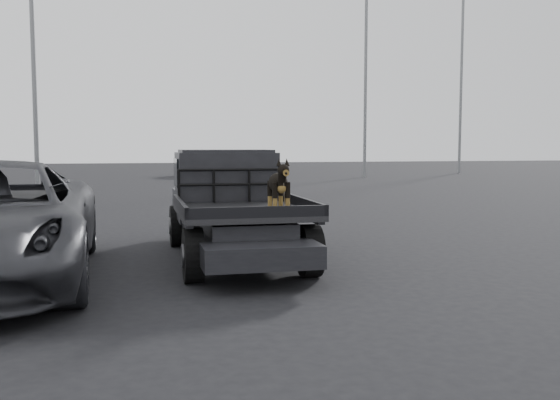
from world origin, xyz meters
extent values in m
plane|color=black|center=(0.00, 0.00, 0.00)|extent=(120.00, 120.00, 0.00)
imported|color=#444549|center=(1.92, 29.44, 0.73)|extent=(3.16, 5.34, 1.45)
cylinder|color=slate|center=(-5.85, 18.25, 6.60)|extent=(0.18, 0.18, 13.21)
cylinder|color=slate|center=(11.02, 26.75, 6.05)|extent=(0.18, 0.18, 12.09)
cylinder|color=slate|center=(19.09, 30.26, 7.83)|extent=(0.18, 0.18, 15.67)
camera|label=1|loc=(-2.10, -7.74, 1.88)|focal=40.00mm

